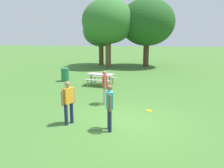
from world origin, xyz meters
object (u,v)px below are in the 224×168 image
object	(u,v)px
frisbee	(149,111)
trash_can_beside_table	(65,75)
person_thrower	(105,85)
tree_tall_left	(101,31)
tree_far_right	(147,22)
person_catcher	(109,105)
picnic_table_near	(100,77)
tree_broad_center	(108,22)
person_bystander	(68,100)

from	to	relation	value
frisbee	trash_can_beside_table	size ratio (longest dim) A/B	0.28
person_thrower	tree_tall_left	xyz separation A→B (m)	(-2.93, 14.08, 2.73)
tree_far_right	person_catcher	bearing A→B (deg)	-94.45
frisbee	tree_tall_left	bearing A→B (deg)	108.80
tree_far_right	tree_tall_left	bearing A→B (deg)	173.70
picnic_table_near	person_catcher	bearing A→B (deg)	-76.17
tree_tall_left	person_thrower	bearing A→B (deg)	-78.24
person_catcher	frisbee	world-z (taller)	person_catcher
trash_can_beside_table	tree_tall_left	world-z (taller)	tree_tall_left
person_catcher	tree_broad_center	size ratio (longest dim) A/B	0.24
tree_far_right	person_bystander	bearing A→B (deg)	-100.07
person_catcher	person_bystander	size ratio (longest dim) A/B	1.00
picnic_table_near	tree_far_right	distance (m)	10.74
frisbee	picnic_table_near	size ratio (longest dim) A/B	0.14
person_bystander	tree_tall_left	bearing A→B (deg)	96.98
person_thrower	picnic_table_near	distance (m)	4.16
person_catcher	tree_far_right	size ratio (longest dim) A/B	0.24
person_thrower	person_bystander	size ratio (longest dim) A/B	1.00
person_bystander	tree_tall_left	xyz separation A→B (m)	(-2.04, 16.70, 2.73)
trash_can_beside_table	tree_far_right	bearing A→B (deg)	55.89
picnic_table_near	trash_can_beside_table	bearing A→B (deg)	161.23
person_catcher	frisbee	bearing A→B (deg)	57.57
trash_can_beside_table	picnic_table_near	bearing A→B (deg)	-18.77
person_catcher	person_bystander	xyz separation A→B (m)	(-1.59, 0.33, 0.00)
person_thrower	trash_can_beside_table	world-z (taller)	person_thrower
frisbee	trash_can_beside_table	distance (m)	8.24
person_catcher	tree_tall_left	bearing A→B (deg)	102.04
picnic_table_near	tree_far_right	world-z (taller)	tree_far_right
person_catcher	trash_can_beside_table	xyz separation A→B (m)	(-4.52, 7.92, -0.46)
person_bystander	tree_far_right	bearing A→B (deg)	79.93
person_thrower	person_bystander	distance (m)	2.77
person_bystander	tree_broad_center	world-z (taller)	tree_broad_center
frisbee	person_bystander	bearing A→B (deg)	-147.77
tree_broad_center	person_thrower	bearing A→B (deg)	-81.42
person_bystander	picnic_table_near	xyz separation A→B (m)	(-0.13, 6.64, -0.38)
tree_tall_left	tree_broad_center	size ratio (longest dim) A/B	0.79
person_thrower	trash_can_beside_table	bearing A→B (deg)	127.51
person_bystander	tree_tall_left	world-z (taller)	tree_tall_left
frisbee	picnic_table_near	distance (m)	5.72
person_catcher	tree_tall_left	xyz separation A→B (m)	(-3.63, 17.03, 2.73)
trash_can_beside_table	tree_broad_center	bearing A→B (deg)	75.30
tree_tall_left	tree_broad_center	bearing A→B (deg)	-57.73
picnic_table_near	frisbee	bearing A→B (deg)	-56.66
person_bystander	tree_tall_left	distance (m)	17.04
person_catcher	tree_far_right	xyz separation A→B (m)	(1.28, 16.49, 3.60)
person_catcher	trash_can_beside_table	bearing A→B (deg)	119.68
person_thrower	tree_tall_left	bearing A→B (deg)	101.76
person_bystander	tree_broad_center	bearing A→B (deg)	93.75
frisbee	tree_broad_center	size ratio (longest dim) A/B	0.04
tree_tall_left	picnic_table_near	bearing A→B (deg)	-79.22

